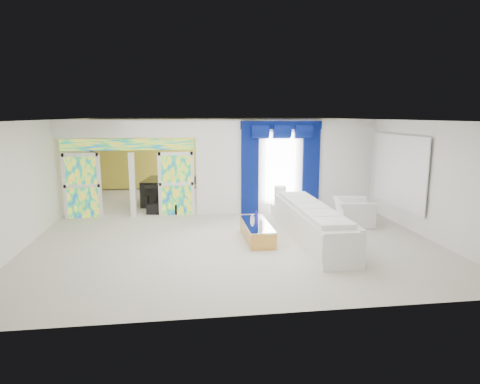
{
  "coord_description": "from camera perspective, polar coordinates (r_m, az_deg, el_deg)",
  "views": [
    {
      "loc": [
        -1.19,
        -12.06,
        3.14
      ],
      "look_at": [
        0.3,
        -1.2,
        1.1
      ],
      "focal_mm": 31.14,
      "sensor_mm": 36.0,
      "label": 1
    }
  ],
  "objects": [
    {
      "name": "piano_bench",
      "position": [
        13.64,
        -10.53,
        -2.24
      ],
      "size": [
        1.04,
        0.53,
        0.33
      ],
      "primitive_type": "cube",
      "rotation": [
        0.0,
        0.0,
        -0.15
      ],
      "color": "black",
      "rests_on": "ground"
    },
    {
      "name": "console_table",
      "position": [
        13.24,
        6.74,
        -2.43
      ],
      "size": [
        1.13,
        0.41,
        0.37
      ],
      "primitive_type": "cube",
      "rotation": [
        0.0,
        0.0,
        -0.05
      ],
      "color": "white",
      "rests_on": "ground"
    },
    {
      "name": "gold_curtains",
      "position": [
        18.08,
        -4.01,
        5.3
      ],
      "size": [
        9.7,
        0.12,
        2.9
      ],
      "primitive_type": "cube",
      "color": "gold",
      "rests_on": "ground"
    },
    {
      "name": "blue_pelmet",
      "position": [
        13.3,
        5.7,
        9.11
      ],
      "size": [
        2.6,
        0.12,
        0.25
      ],
      "primitive_type": "cube",
      "color": "#04114B",
      "rests_on": "dividing_wall"
    },
    {
      "name": "blue_drape_left",
      "position": [
        13.22,
        1.36,
        2.97
      ],
      "size": [
        0.55,
        0.1,
        2.8
      ],
      "primitive_type": "cube",
      "color": "#04114B",
      "rests_on": "ground"
    },
    {
      "name": "dividing_header",
      "position": [
        13.18,
        -15.21,
        8.37
      ],
      "size": [
        4.3,
        0.18,
        0.55
      ],
      "primitive_type": "cube",
      "color": "white",
      "rests_on": "dividing_wall"
    },
    {
      "name": "wall_mirror",
      "position": [
        12.75,
        21.04,
        2.67
      ],
      "size": [
        0.04,
        2.7,
        1.9
      ],
      "primitive_type": "cube",
      "color": "white",
      "rests_on": "ground"
    },
    {
      "name": "stained_transom",
      "position": [
        13.2,
        -15.11,
        6.31
      ],
      "size": [
        4.0,
        0.05,
        0.35
      ],
      "primitive_type": "cube",
      "color": "#994C3F",
      "rests_on": "dividing_header"
    },
    {
      "name": "coffee_table",
      "position": [
        10.66,
        2.34,
        -5.46
      ],
      "size": [
        0.63,
        1.84,
        0.41
      ],
      "primitive_type": "cube",
      "rotation": [
        0.0,
        0.0,
        0.01
      ],
      "color": "#C38D3C",
      "rests_on": "ground"
    },
    {
      "name": "armchair",
      "position": [
        12.46,
        15.28,
        -2.67
      ],
      "size": [
        1.17,
        1.29,
        0.75
      ],
      "primitive_type": "imported",
      "rotation": [
        0.0,
        0.0,
        1.42
      ],
      "color": "white",
      "rests_on": "ground"
    },
    {
      "name": "grand_piano",
      "position": [
        15.15,
        -10.29,
        0.12
      ],
      "size": [
        1.59,
        1.94,
        0.89
      ],
      "primitive_type": "cube",
      "rotation": [
        0.0,
        0.0,
        -0.15
      ],
      "color": "black",
      "rests_on": "ground"
    },
    {
      "name": "window_pane",
      "position": [
        13.43,
        5.57,
        3.26
      ],
      "size": [
        1.0,
        0.02,
        2.3
      ],
      "primitive_type": "cube",
      "color": "white",
      "rests_on": "dividing_wall"
    },
    {
      "name": "white_sofa",
      "position": [
        10.64,
        9.83,
        -4.53
      ],
      "size": [
        0.96,
        4.22,
        0.8
      ],
      "primitive_type": "cube",
      "rotation": [
        0.0,
        0.0,
        0.01
      ],
      "color": "white",
      "rests_on": "ground"
    },
    {
      "name": "dividing_wall",
      "position": [
        13.58,
        6.5,
        3.53
      ],
      "size": [
        5.7,
        0.18,
        3.0
      ],
      "primitive_type": "cube",
      "color": "white",
      "rests_on": "ground"
    },
    {
      "name": "stained_panel_left",
      "position": [
        13.59,
        -20.82,
        0.79
      ],
      "size": [
        0.95,
        0.04,
        2.0
      ],
      "primitive_type": "cube",
      "color": "#994C3F",
      "rests_on": "ground"
    },
    {
      "name": "floor",
      "position": [
        12.52,
        -2.11,
        -3.99
      ],
      "size": [
        12.0,
        12.0,
        0.0
      ],
      "primitive_type": "plane",
      "color": "#B7AF9E",
      "rests_on": "ground"
    },
    {
      "name": "chandelier",
      "position": [
        15.51,
        -12.04,
        8.5
      ],
      "size": [
        0.6,
        0.6,
        0.6
      ],
      "primitive_type": "sphere",
      "color": "gold",
      "rests_on": "ceiling"
    },
    {
      "name": "stained_panel_right",
      "position": [
        13.24,
        -8.72,
        1.11
      ],
      "size": [
        0.95,
        0.04,
        2.0
      ],
      "primitive_type": "cube",
      "color": "#994C3F",
      "rests_on": "ground"
    },
    {
      "name": "blue_drape_right",
      "position": [
        13.67,
        9.68,
        3.08
      ],
      "size": [
        0.55,
        0.1,
        2.8
      ],
      "primitive_type": "cube",
      "color": "#04114B",
      "rests_on": "ground"
    },
    {
      "name": "table_lamp",
      "position": [
        13.07,
        5.51,
        -0.44
      ],
      "size": [
        0.36,
        0.36,
        0.58
      ],
      "primitive_type": "cylinder",
      "color": "white",
      "rests_on": "console_table"
    },
    {
      "name": "tv_console",
      "position": [
        15.52,
        -19.75,
        -0.24
      ],
      "size": [
        0.67,
        0.63,
        0.81
      ],
      "primitive_type": "cube",
      "rotation": [
        0.0,
        0.0,
        -0.26
      ],
      "color": "tan",
      "rests_on": "ground"
    },
    {
      "name": "decanters",
      "position": [
        10.72,
        2.26,
        -3.86
      ],
      "size": [
        0.22,
        0.9,
        0.17
      ],
      "color": "silver",
      "rests_on": "coffee_table"
    }
  ]
}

